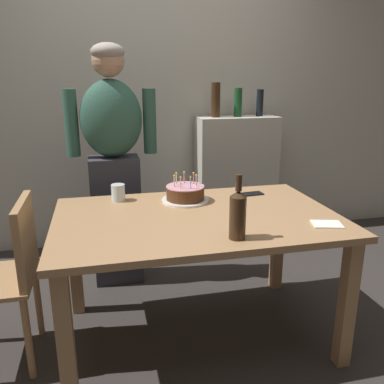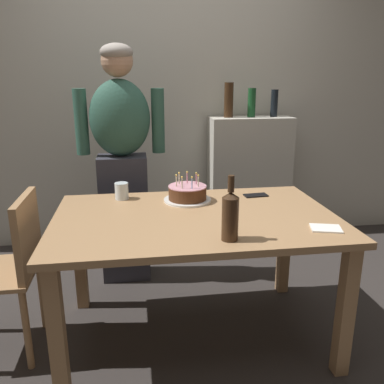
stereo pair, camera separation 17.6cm
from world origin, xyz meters
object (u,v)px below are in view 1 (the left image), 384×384
object	(u,v)px
birthday_cake	(185,194)
wine_bottle	(238,214)
water_glass_near	(118,193)
cell_phone	(251,194)
napkin_stack	(327,224)
person_man_bearded	(114,164)
dining_chair	(8,270)

from	to	relation	value
birthday_cake	wine_bottle	bearing A→B (deg)	-79.70
water_glass_near	birthday_cake	bearing A→B (deg)	-13.90
cell_phone	napkin_stack	distance (m)	0.61
water_glass_near	wine_bottle	distance (m)	0.87
napkin_stack	cell_phone	bearing A→B (deg)	106.37
wine_bottle	cell_phone	world-z (taller)	wine_bottle
wine_bottle	person_man_bearded	distance (m)	1.24
wine_bottle	person_man_bearded	xyz separation A→B (m)	(-0.50, 1.14, 0.01)
birthday_cake	napkin_stack	world-z (taller)	birthday_cake
water_glass_near	wine_bottle	bearing A→B (deg)	-54.74
cell_phone	dining_chair	bearing A→B (deg)	-174.58
water_glass_near	wine_bottle	xyz separation A→B (m)	(0.50, -0.70, 0.07)
birthday_cake	dining_chair	bearing A→B (deg)	-166.69
water_glass_near	wine_bottle	size ratio (longest dim) A/B	0.33
water_glass_near	dining_chair	size ratio (longest dim) A/B	0.11
wine_bottle	dining_chair	size ratio (longest dim) A/B	0.35
person_man_bearded	dining_chair	xyz separation A→B (m)	(-0.58, -0.76, -0.36)
dining_chair	person_man_bearded	bearing A→B (deg)	142.82
person_man_bearded	dining_chair	size ratio (longest dim) A/B	1.90
cell_phone	person_man_bearded	size ratio (longest dim) A/B	0.09
wine_bottle	napkin_stack	bearing A→B (deg)	6.70
water_glass_near	person_man_bearded	size ratio (longest dim) A/B	0.06
cell_phone	person_man_bearded	world-z (taller)	person_man_bearded
birthday_cake	napkin_stack	distance (m)	0.82
birthday_cake	wine_bottle	size ratio (longest dim) A/B	0.93
birthday_cake	person_man_bearded	world-z (taller)	person_man_bearded
birthday_cake	person_man_bearded	xyz separation A→B (m)	(-0.39, 0.53, 0.09)
cell_phone	person_man_bearded	bearing A→B (deg)	143.67
birthday_cake	person_man_bearded	distance (m)	0.66
napkin_stack	birthday_cake	bearing A→B (deg)	137.74
napkin_stack	person_man_bearded	world-z (taller)	person_man_bearded
water_glass_near	cell_phone	xyz separation A→B (m)	(0.82, -0.06, -0.05)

